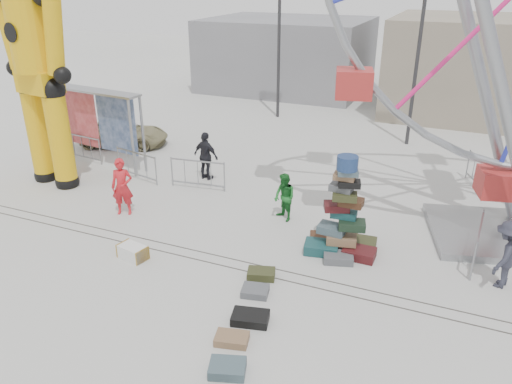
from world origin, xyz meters
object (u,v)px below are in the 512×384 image
at_px(crash_test_dummy, 37,64).
at_px(pedestrian_black, 206,156).
at_px(barricade_dummy_c, 198,174).
at_px(pedestrian_green, 284,197).
at_px(pedestrian_grey, 506,254).
at_px(banner_scaffold, 96,109).
at_px(suitcase_tower, 342,226).
at_px(barricade_wheel_back, 479,174).
at_px(lamp_post_right, 422,41).
at_px(barricade_dummy_a, 82,148).
at_px(steamer_trunk, 133,252).
at_px(barricade_wheel_front, 477,244).
at_px(lamp_post_left, 281,29).
at_px(parked_suv, 124,134).
at_px(pedestrian_red, 122,187).
at_px(barricade_dummy_b, 137,165).

relative_size(crash_test_dummy, pedestrian_black, 4.50).
bearing_deg(barricade_dummy_c, pedestrian_green, -23.47).
relative_size(pedestrian_green, pedestrian_grey, 0.86).
height_order(pedestrian_green, pedestrian_grey, pedestrian_grey).
bearing_deg(banner_scaffold, suitcase_tower, -9.09).
bearing_deg(barricade_wheel_back, banner_scaffold, -100.54).
bearing_deg(pedestrian_green, lamp_post_right, 108.93).
xyz_separation_m(crash_test_dummy, barricade_dummy_a, (-0.68, 2.25, -3.75)).
xyz_separation_m(steamer_trunk, barricade_wheel_back, (8.52, 8.84, 0.36)).
height_order(crash_test_dummy, barricade_wheel_front, crash_test_dummy).
distance_m(barricade_dummy_c, pedestrian_green, 3.83).
bearing_deg(pedestrian_black, pedestrian_grey, 172.66).
height_order(banner_scaffold, barricade_wheel_back, banner_scaffold).
bearing_deg(barricade_wheel_front, banner_scaffold, 85.67).
bearing_deg(barricade_dummy_c, banner_scaffold, 165.52).
height_order(lamp_post_left, suitcase_tower, lamp_post_left).
bearing_deg(lamp_post_left, parked_suv, -123.21).
distance_m(crash_test_dummy, barricade_dummy_a, 4.43).
xyz_separation_m(crash_test_dummy, pedestrian_red, (3.88, -1.13, -3.37)).
distance_m(barricade_wheel_front, pedestrian_black, 9.67).
distance_m(crash_test_dummy, barricade_wheel_back, 15.77).
bearing_deg(parked_suv, banner_scaffold, 179.31).
relative_size(lamp_post_right, pedestrian_green, 5.26).
bearing_deg(lamp_post_left, barricade_dummy_a, -118.06).
height_order(crash_test_dummy, steamer_trunk, crash_test_dummy).
height_order(barricade_dummy_a, pedestrian_green, pedestrian_green).
distance_m(barricade_dummy_b, parked_suv, 4.23).
xyz_separation_m(suitcase_tower, crash_test_dummy, (-10.86, 0.72, 3.51)).
relative_size(banner_scaffold, barricade_dummy_c, 2.12).
distance_m(barricade_dummy_c, pedestrian_black, 1.00).
distance_m(suitcase_tower, parked_suv, 12.37).
distance_m(pedestrian_black, parked_suv, 5.66).
xyz_separation_m(barricade_dummy_a, parked_suv, (0.34, 2.28, -0.02)).
height_order(crash_test_dummy, pedestrian_grey, crash_test_dummy).
xyz_separation_m(lamp_post_right, banner_scaffold, (-11.00, -7.52, -2.21)).
height_order(suitcase_tower, pedestrian_black, suitcase_tower).
distance_m(banner_scaffold, steamer_trunk, 7.98).
height_order(steamer_trunk, barricade_wheel_front, barricade_wheel_front).
xyz_separation_m(steamer_trunk, barricade_dummy_a, (-6.44, 5.55, 0.36)).
bearing_deg(pedestrian_red, suitcase_tower, -21.04).
distance_m(lamp_post_right, pedestrian_red, 13.63).
xyz_separation_m(banner_scaffold, pedestrian_green, (8.39, -1.71, -1.52)).
height_order(lamp_post_right, crash_test_dummy, lamp_post_right).
height_order(banner_scaffold, barricade_dummy_a, banner_scaffold).
bearing_deg(parked_suv, lamp_post_left, -50.33).
bearing_deg(lamp_post_left, pedestrian_grey, -49.82).
bearing_deg(parked_suv, crash_test_dummy, 167.11).
distance_m(steamer_trunk, pedestrian_red, 2.97).
xyz_separation_m(lamp_post_right, barricade_wheel_back, (2.93, -4.16, -3.93)).
relative_size(barricade_dummy_c, pedestrian_black, 1.10).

